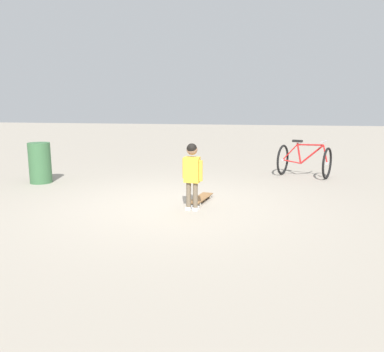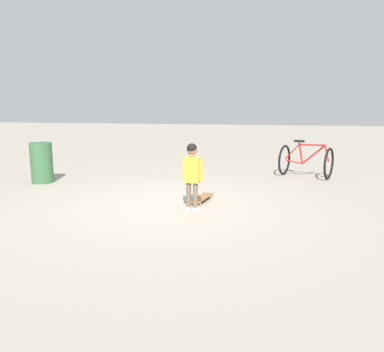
# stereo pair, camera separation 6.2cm
# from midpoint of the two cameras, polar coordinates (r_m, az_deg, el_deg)

# --- Properties ---
(ground_plane) EXTENTS (50.00, 50.00, 0.00)m
(ground_plane) POSITION_cam_midpoint_polar(r_m,az_deg,el_deg) (6.40, -3.87, -4.30)
(ground_plane) COLOR #9E9384
(child_person) EXTENTS (0.25, 0.35, 1.06)m
(child_person) POSITION_cam_midpoint_polar(r_m,az_deg,el_deg) (5.94, -0.30, 1.01)
(child_person) COLOR brown
(child_person) RESTS_ON ground
(skateboard) EXTENTS (0.80, 0.33, 0.07)m
(skateboard) POSITION_cam_midpoint_polar(r_m,az_deg,el_deg) (6.59, 1.07, -3.31)
(skateboard) COLOR olive
(skateboard) RESTS_ON ground
(bicycle_mid) EXTENTS (1.07, 1.26, 0.85)m
(bicycle_mid) POSITION_cam_midpoint_polar(r_m,az_deg,el_deg) (9.12, 16.19, 2.24)
(bicycle_mid) COLOR black
(bicycle_mid) RESTS_ON ground
(trash_bin) EXTENTS (0.45, 0.45, 0.85)m
(trash_bin) POSITION_cam_midpoint_polar(r_m,az_deg,el_deg) (8.71, -21.89, 1.83)
(trash_bin) COLOR #38663D
(trash_bin) RESTS_ON ground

